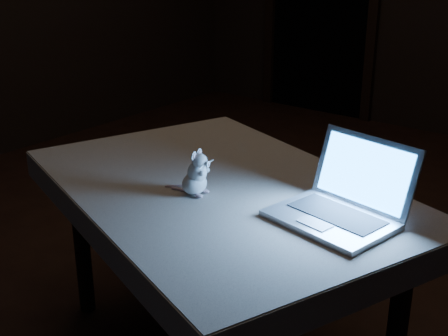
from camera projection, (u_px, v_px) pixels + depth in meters
The scene contains 5 objects.
floor at pixel (252, 258), 2.84m from camera, with size 5.00×5.00×0.00m, color black.
table at pixel (219, 274), 2.07m from camera, with size 1.23×0.79×0.66m, color black, non-canonical shape.
tablecloth at pixel (222, 206), 1.90m from camera, with size 1.33×0.89×0.09m, color beige, non-canonical shape.
laptop at pixel (332, 186), 1.65m from camera, with size 0.33×0.29×0.23m, color #B1B1B6, non-canonical shape.
plush_mouse at pixel (194, 172), 1.85m from camera, with size 0.11×0.11×0.15m, color silver, non-canonical shape.
Camera 1 is at (1.44, -2.05, 1.42)m, focal length 48.00 mm.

